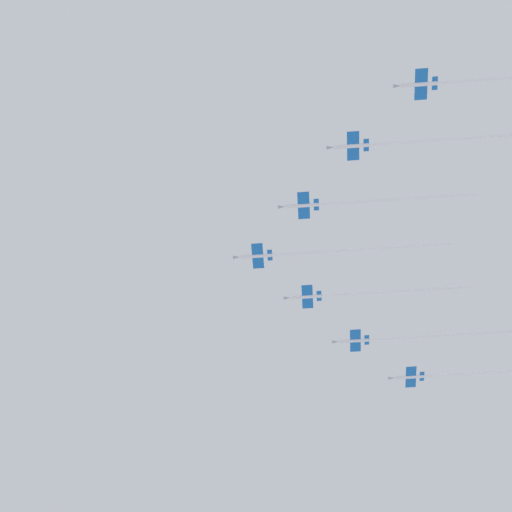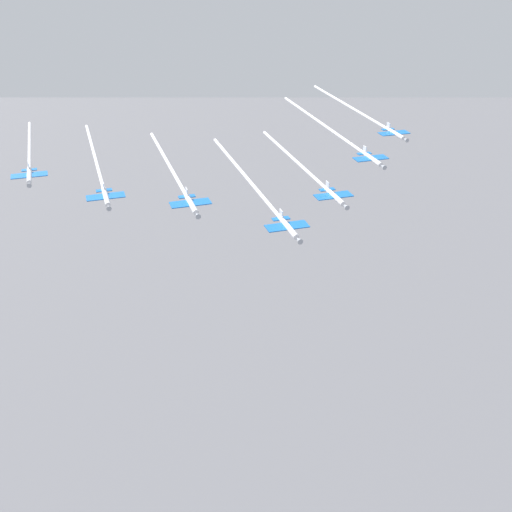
% 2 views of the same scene
% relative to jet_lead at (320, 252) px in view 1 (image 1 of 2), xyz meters
% --- Properties ---
extents(jet_lead, '(47.01, 47.16, 2.49)m').
position_rel_jet_lead_xyz_m(jet_lead, '(0.00, 0.00, 0.00)').
color(jet_lead, white).
extents(jet_port_inner, '(41.19, 41.33, 2.49)m').
position_rel_jet_lead_xyz_m(jet_port_inner, '(19.07, -3.82, -1.13)').
color(jet_port_inner, white).
extents(jet_starboard_inner, '(41.59, 41.73, 2.49)m').
position_rel_jet_lead_xyz_m(jet_starboard_inner, '(-3.71, 19.23, 1.13)').
color(jet_starboard_inner, white).
extents(jet_port_outer, '(50.06, 50.22, 2.49)m').
position_rel_jet_lead_xyz_m(jet_port_outer, '(44.79, -0.97, 1.12)').
color(jet_port_outer, white).
extents(jet_starboard_outer, '(46.23, 46.38, 2.49)m').
position_rel_jet_lead_xyz_m(jet_starboard_outer, '(-2.84, 43.06, -1.12)').
color(jet_starboard_outer, white).
extents(jet_center_rear, '(47.32, 47.47, 2.49)m').
position_rel_jet_lead_xyz_m(jet_center_rear, '(67.89, -0.74, 0.80)').
color(jet_center_rear, white).
extents(jet_port_trail, '(38.44, 38.56, 2.49)m').
position_rel_jet_lead_xyz_m(jet_port_trail, '(-4.87, 63.98, -0.80)').
color(jet_port_trail, white).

